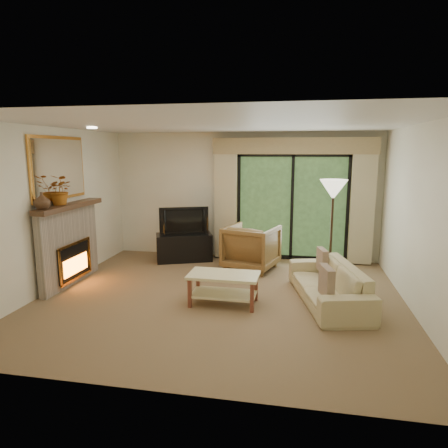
% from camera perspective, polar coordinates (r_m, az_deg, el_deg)
% --- Properties ---
extents(floor, '(5.50, 5.50, 0.00)m').
position_cam_1_polar(floor, '(6.24, -0.53, -10.48)').
color(floor, olive).
rests_on(floor, ground).
extents(ceiling, '(5.50, 5.50, 0.00)m').
position_cam_1_polar(ceiling, '(5.84, -0.57, 14.09)').
color(ceiling, silver).
rests_on(ceiling, ground).
extents(wall_back, '(5.00, 0.00, 5.00)m').
position_cam_1_polar(wall_back, '(8.35, 2.84, 4.03)').
color(wall_back, '#F0E7CA').
rests_on(wall_back, ground).
extents(wall_front, '(5.00, 0.00, 5.00)m').
position_cam_1_polar(wall_front, '(3.54, -8.57, -4.85)').
color(wall_front, '#F0E7CA').
rests_on(wall_front, ground).
extents(wall_left, '(0.00, 5.00, 5.00)m').
position_cam_1_polar(wall_left, '(6.98, -23.28, 1.94)').
color(wall_left, '#F0E7CA').
rests_on(wall_left, ground).
extents(wall_right, '(0.00, 5.00, 5.00)m').
position_cam_1_polar(wall_right, '(6.01, 26.12, 0.48)').
color(wall_right, '#F0E7CA').
rests_on(wall_right, ground).
extents(fireplace, '(0.24, 1.70, 1.37)m').
position_cam_1_polar(fireplace, '(7.19, -21.25, -2.69)').
color(fireplace, gray).
rests_on(fireplace, floor).
extents(mirror, '(0.07, 1.45, 1.02)m').
position_cam_1_polar(mirror, '(7.07, -22.51, 7.39)').
color(mirror, gold).
rests_on(mirror, wall_left).
extents(sliding_door, '(2.26, 0.10, 2.16)m').
position_cam_1_polar(sliding_door, '(8.25, 9.68, 2.41)').
color(sliding_door, black).
rests_on(sliding_door, floor).
extents(curtain_left, '(0.45, 0.18, 2.35)m').
position_cam_1_polar(curtain_left, '(8.26, 0.27, 3.27)').
color(curtain_left, '#BCB087').
rests_on(curtain_left, floor).
extents(curtain_right, '(0.45, 0.18, 2.35)m').
position_cam_1_polar(curtain_right, '(8.21, 19.16, 2.65)').
color(curtain_right, '#BCB087').
rests_on(curtain_right, floor).
extents(cornice, '(3.20, 0.24, 0.32)m').
position_cam_1_polar(cornice, '(8.08, 9.94, 10.92)').
color(cornice, '#9E875B').
rests_on(cornice, wall_back).
extents(media_console, '(1.22, 0.87, 0.56)m').
position_cam_1_polar(media_console, '(8.24, -5.72, -3.32)').
color(media_console, black).
rests_on(media_console, floor).
extents(tv, '(0.96, 0.48, 0.57)m').
position_cam_1_polar(tv, '(8.12, -5.79, 0.54)').
color(tv, black).
rests_on(tv, media_console).
extents(armchair, '(1.13, 1.14, 0.85)m').
position_cam_1_polar(armchair, '(7.61, 3.93, -3.31)').
color(armchair, brown).
rests_on(armchair, floor).
extents(sofa, '(1.20, 2.09, 0.57)m').
position_cam_1_polar(sofa, '(6.18, 14.65, -8.21)').
color(sofa, tan).
rests_on(sofa, floor).
extents(pillow_near, '(0.20, 0.42, 0.41)m').
position_cam_1_polar(pillow_near, '(5.57, 14.44, -7.98)').
color(pillow_near, brown).
rests_on(pillow_near, sofa).
extents(pillow_far, '(0.18, 0.38, 0.36)m').
position_cam_1_polar(pillow_far, '(6.66, 13.86, -5.01)').
color(pillow_far, brown).
rests_on(pillow_far, sofa).
extents(coffee_table, '(1.03, 0.58, 0.46)m').
position_cam_1_polar(coffee_table, '(5.93, -0.04, -9.25)').
color(coffee_table, beige).
rests_on(coffee_table, floor).
extents(floor_lamp, '(0.47, 0.47, 1.75)m').
position_cam_1_polar(floor_lamp, '(7.14, 15.10, -0.87)').
color(floor_lamp, beige).
rests_on(floor_lamp, floor).
extents(vase, '(0.25, 0.25, 0.25)m').
position_cam_1_polar(vase, '(6.51, -24.58, 3.05)').
color(vase, '#472E1D').
rests_on(vase, fireplace).
extents(branches, '(0.44, 0.39, 0.48)m').
position_cam_1_polar(branches, '(6.90, -22.34, 4.51)').
color(branches, '#985316').
rests_on(branches, fireplace).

